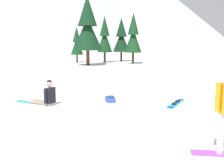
# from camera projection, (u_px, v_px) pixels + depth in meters

# --- Properties ---
(ground_plane) EXTENTS (800.00, 800.00, 0.00)m
(ground_plane) POSITION_uv_depth(u_px,v_px,m) (71.00, 144.00, 5.96)
(ground_plane) COLOR white
(snowboarder_midground) EXTENTS (1.77, 1.21, 0.98)m
(snowboarder_midground) POSITION_uv_depth(u_px,v_px,m) (46.00, 96.00, 9.76)
(snowboarder_midground) COLOR gray
(snowboarder_midground) RESTS_ON ground_plane
(loose_snowboard_near_right) EXTENTS (1.18, 1.67, 0.09)m
(loose_snowboard_near_right) POSITION_uv_depth(u_px,v_px,m) (176.00, 103.00, 9.98)
(loose_snowboard_near_right) COLOR #1E8CD8
(loose_snowboard_near_right) RESTS_ON ground_plane
(backpack_blue) EXTENTS (0.42, 0.55, 0.26)m
(backpack_blue) POSITION_uv_depth(u_px,v_px,m) (110.00, 99.00, 10.28)
(backpack_blue) COLOR #2D4C9E
(backpack_blue) RESTS_ON ground_plane
(pine_tree_twin) EXTENTS (2.01, 2.01, 5.85)m
(pine_tree_twin) POSITION_uv_depth(u_px,v_px,m) (133.00, 36.00, 29.73)
(pine_tree_twin) COLOR #472D19
(pine_tree_twin) RESTS_ON ground_plane
(pine_tree_broad) EXTENTS (3.13, 3.13, 7.32)m
(pine_tree_broad) POSITION_uv_depth(u_px,v_px,m) (87.00, 28.00, 27.30)
(pine_tree_broad) COLOR #472D19
(pine_tree_broad) RESTS_ON ground_plane
(pine_tree_young) EXTENTS (1.90, 1.90, 5.67)m
(pine_tree_young) POSITION_uv_depth(u_px,v_px,m) (105.00, 37.00, 31.81)
(pine_tree_young) COLOR #472D19
(pine_tree_young) RESTS_ON ground_plane
(pine_tree_tall) EXTENTS (1.57, 1.57, 4.37)m
(pine_tree_tall) POSITION_uv_depth(u_px,v_px,m) (77.00, 43.00, 31.82)
(pine_tree_tall) COLOR #472D19
(pine_tree_tall) RESTS_ON ground_plane
(pine_tree_leaning) EXTENTS (2.23, 2.23, 5.66)m
(pine_tree_leaning) POSITION_uv_depth(u_px,v_px,m) (121.00, 38.00, 33.83)
(pine_tree_leaning) COLOR #472D19
(pine_tree_leaning) RESTS_ON ground_plane
(peak_east_ridge) EXTENTS (136.98, 136.98, 56.95)m
(peak_east_ridge) POSITION_uv_depth(u_px,v_px,m) (135.00, 5.00, 185.47)
(peak_east_ridge) COLOR #B2B7C6
(peak_east_ridge) RESTS_ON ground_plane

